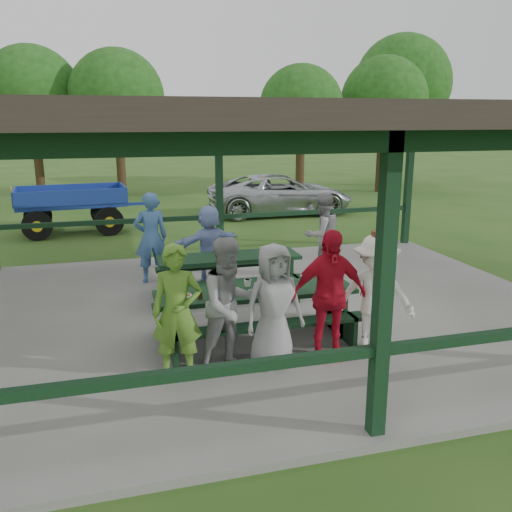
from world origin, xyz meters
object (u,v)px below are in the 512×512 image
object	(u,v)px
picnic_table_near	(256,308)
contestant_red	(329,295)
picnic_table_far	(229,271)
contestant_white_fedora	(375,295)
contestant_green	(177,313)
pickup_truck	(281,194)
spectator_lblue	(209,244)
farm_trailer	(72,208)
spectator_blue	(151,237)
contestant_grey_left	(230,305)
contestant_grey_mid	(274,306)
spectator_grey	(322,235)

from	to	relation	value
picnic_table_near	contestant_red	xyz separation A→B (m)	(0.75, -0.82, 0.39)
picnic_table_far	contestant_white_fedora	bearing A→B (deg)	-64.87
contestant_green	pickup_truck	distance (m)	12.34
picnic_table_far	spectator_lblue	size ratio (longest dim) A/B	1.64
picnic_table_near	farm_trailer	bearing A→B (deg)	107.67
spectator_blue	pickup_truck	xyz separation A→B (m)	(4.94, 7.13, -0.30)
contestant_grey_left	contestant_white_fedora	size ratio (longest dim) A/B	1.01
picnic_table_near	contestant_grey_mid	xyz separation A→B (m)	(0.00, -0.83, 0.32)
contestant_grey_left	farm_trailer	bearing A→B (deg)	86.10
spectator_grey	farm_trailer	bearing A→B (deg)	-65.75
farm_trailer	pickup_truck	bearing A→B (deg)	6.37
contestant_green	contestant_red	world-z (taller)	contestant_red
contestant_grey_left	spectator_grey	distance (m)	4.50
picnic_table_near	contestant_grey_left	world-z (taller)	contestant_grey_left
contestant_green	picnic_table_near	bearing A→B (deg)	45.54
contestant_white_fedora	pickup_truck	distance (m)	11.54
contestant_grey_left	contestant_green	bearing A→B (deg)	167.32
contestant_grey_mid	spectator_blue	bearing A→B (deg)	98.10
contestant_white_fedora	pickup_truck	bearing A→B (deg)	97.95
contestant_grey_left	contestant_white_fedora	distance (m)	1.95
picnic_table_near	contestant_white_fedora	xyz separation A→B (m)	(1.40, -0.85, 0.34)
contestant_red	contestant_white_fedora	size ratio (longest dim) A/B	1.03
contestant_grey_left	contestant_red	xyz separation A→B (m)	(1.30, -0.02, 0.02)
contestant_grey_mid	farm_trailer	size ratio (longest dim) A/B	0.40
contestant_white_fedora	farm_trailer	xyz separation A→B (m)	(-4.30, 9.95, -0.22)
picnic_table_far	contestant_grey_mid	bearing A→B (deg)	-91.20
picnic_table_far	contestant_red	world-z (taller)	contestant_red
contestant_white_fedora	spectator_blue	xyz separation A→B (m)	(-2.57, 4.15, 0.05)
contestant_white_fedora	spectator_lblue	distance (m)	4.08
contestant_grey_left	pickup_truck	xyz separation A→B (m)	(4.32, 11.23, -0.28)
contestant_grey_mid	contestant_white_fedora	bearing A→B (deg)	-8.57
contestant_grey_mid	contestant_red	world-z (taller)	contestant_red
contestant_grey_left	spectator_grey	bearing A→B (deg)	35.94
contestant_white_fedora	farm_trailer	size ratio (longest dim) A/B	0.42
picnic_table_near	farm_trailer	size ratio (longest dim) A/B	0.70
spectator_grey	picnic_table_far	bearing A→B (deg)	6.68
contestant_green	pickup_truck	size ratio (longest dim) A/B	0.34
contestant_red	farm_trailer	world-z (taller)	contestant_red
farm_trailer	picnic_table_far	bearing A→B (deg)	-72.33
pickup_truck	picnic_table_far	bearing A→B (deg)	157.31
spectator_blue	spectator_grey	xyz separation A→B (m)	(3.31, -0.50, -0.04)
pickup_truck	farm_trailer	bearing A→B (deg)	102.38
contestant_red	contestant_grey_mid	bearing A→B (deg)	-178.23
contestant_green	contestant_red	bearing A→B (deg)	11.40
picnic_table_near	pickup_truck	distance (m)	11.10
contestant_red	pickup_truck	xyz separation A→B (m)	(3.02, 11.26, -0.29)
picnic_table_far	spectator_lblue	bearing A→B (deg)	100.41
contestant_green	contestant_white_fedora	distance (m)	2.61
picnic_table_near	contestant_red	size ratio (longest dim) A/B	1.62
picnic_table_far	contestant_grey_mid	size ratio (longest dim) A/B	1.54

